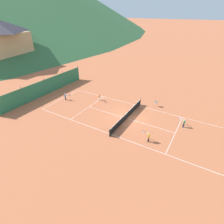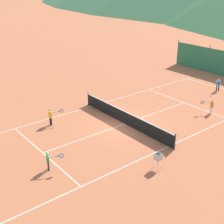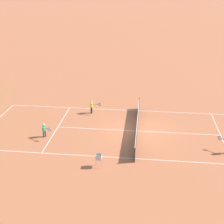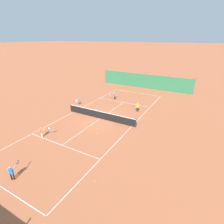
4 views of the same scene
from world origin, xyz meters
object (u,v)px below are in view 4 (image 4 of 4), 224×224
tennis_net (100,115)px  tennis_ball_by_net_right (97,133)px  ball_hopper (77,101)px  tennis_ball_near_corner (109,90)px  player_far_service (137,107)px  tennis_ball_service_box (95,181)px  player_far_baseline (114,96)px  tennis_ball_by_net_left (136,107)px  player_near_baseline (12,171)px  player_near_service (42,131)px

tennis_net → tennis_ball_by_net_right: size_ratio=139.09×
ball_hopper → tennis_ball_by_net_right: bearing=142.6°
tennis_net → tennis_ball_near_corner: tennis_net is taller
tennis_net → player_far_service: 5.16m
player_far_service → tennis_ball_service_box: player_far_service is taller
tennis_ball_service_box → tennis_ball_by_net_right: same height
player_far_baseline → tennis_ball_by_net_left: (-4.09, 1.28, -0.62)m
tennis_ball_near_corner → ball_hopper: ball_hopper is taller
player_near_baseline → tennis_ball_near_corner: (5.02, -21.74, -0.63)m
player_near_service → ball_hopper: (2.67, -8.51, 0.02)m
tennis_net → tennis_ball_by_net_left: tennis_net is taller
tennis_ball_near_corner → ball_hopper: bearing=88.1°
player_near_baseline → player_far_service: bearing=-101.5°
player_near_baseline → tennis_ball_by_net_left: player_near_baseline is taller
player_far_baseline → tennis_ball_service_box: size_ratio=16.83×
tennis_ball_by_net_left → ball_hopper: 8.34m
tennis_ball_service_box → tennis_ball_by_net_right: (3.44, -5.48, 0.00)m
player_far_baseline → player_near_service: player_far_baseline is taller
tennis_ball_by_net_left → player_near_service: bearing=67.5°
player_far_service → tennis_ball_by_net_left: player_far_service is taller
tennis_ball_near_corner → tennis_ball_by_net_right: (-6.63, 13.72, 0.00)m
player_near_service → tennis_ball_near_corner: bearing=-82.0°
tennis_ball_service_box → tennis_ball_by_net_left: (2.74, -14.13, 0.00)m
player_near_baseline → tennis_ball_service_box: (-5.04, -2.54, -0.63)m
tennis_net → tennis_ball_service_box: tennis_net is taller
player_far_service → tennis_ball_near_corner: size_ratio=18.18×
tennis_ball_service_box → tennis_ball_by_net_left: size_ratio=1.00×
tennis_ball_by_net_right → tennis_net: bearing=-62.2°
player_near_baseline → ball_hopper: (5.30, -13.29, -0.00)m
player_far_service → tennis_ball_by_net_right: player_far_service is taller
player_near_service → tennis_ball_by_net_right: bearing=-142.5°
player_near_baseline → tennis_ball_by_net_left: (-2.30, -16.67, -0.63)m
player_far_service → player_near_service: bearing=61.2°
player_near_service → player_far_service: 11.88m
tennis_net → player_near_baseline: 11.06m
player_far_service → tennis_ball_by_net_right: bearing=78.3°
player_near_service → tennis_ball_by_net_right: 5.37m
tennis_ball_by_net_right → tennis_ball_service_box: bearing=122.1°
player_far_baseline → player_far_service: bearing=150.5°
player_far_baseline → tennis_ball_by_net_left: size_ratio=16.83×
tennis_net → tennis_ball_by_net_left: 6.08m
player_far_baseline → ball_hopper: size_ratio=1.25×
tennis_net → ball_hopper: size_ratio=10.31×
player_near_service → tennis_ball_by_net_left: (-4.92, -11.90, -0.61)m
tennis_net → tennis_ball_by_net_right: (-1.60, 3.04, -0.47)m
player_far_baseline → tennis_ball_by_net_right: player_far_baseline is taller
player_far_baseline → player_near_baseline: player_near_baseline is taller
player_near_service → tennis_ball_by_net_left: bearing=-112.5°
player_near_baseline → tennis_ball_by_net_left: 16.84m
tennis_ball_by_net_left → ball_hopper: (7.59, 3.38, 0.63)m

